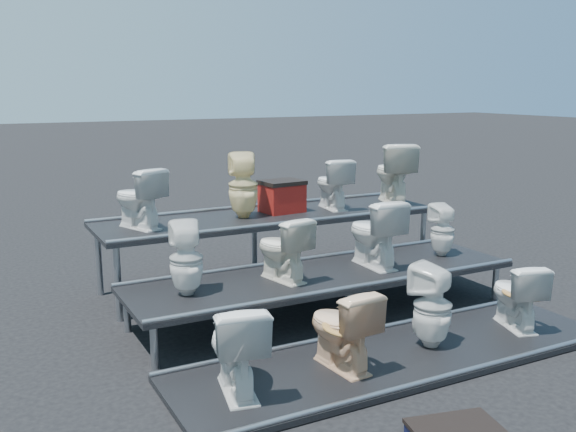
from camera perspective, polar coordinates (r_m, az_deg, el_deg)
name	(u,v)px	position (r m, az deg, el deg)	size (l,w,h in m)	color
ground	(324,315)	(6.95, 3.22, -8.75)	(80.00, 80.00, 0.00)	black
tier_front	(398,357)	(5.94, 9.78, -12.22)	(4.20, 1.20, 0.06)	black
tier_mid	(324,294)	(6.87, 3.24, -6.95)	(4.20, 1.20, 0.46)	black
tier_back	(271,249)	(7.91, -1.56, -2.94)	(4.20, 1.20, 0.86)	black
toilet_0	(236,347)	(5.05, -4.63, -11.50)	(0.42, 0.73, 0.74)	silver
toilet_1	(341,328)	(5.47, 4.77, -9.86)	(0.39, 0.69, 0.71)	#DDAF86
toilet_2	(432,306)	(6.00, 12.71, -7.80)	(0.35, 0.36, 0.77)	silver
toilet_3	(516,294)	(6.72, 19.62, -6.59)	(0.37, 0.65, 0.67)	silver
toilet_4	(186,259)	(6.10, -9.03, -3.76)	(0.32, 0.32, 0.70)	silver
toilet_5	(282,249)	(6.48, -0.50, -2.91)	(0.37, 0.64, 0.66)	beige
toilet_6	(374,233)	(7.03, 7.66, -1.47)	(0.42, 0.74, 0.75)	silver
toilet_7	(443,230)	(7.63, 13.57, -1.22)	(0.27, 0.28, 0.61)	silver
toilet_8	(138,198)	(7.21, -13.17, 1.57)	(0.37, 0.66, 0.67)	silver
toilet_9	(243,185)	(7.60, -4.01, 2.73)	(0.35, 0.36, 0.77)	beige
toilet_10	(333,184)	(8.18, 3.98, 2.90)	(0.36, 0.63, 0.65)	silver
toilet_11	(393,173)	(8.70, 9.35, 3.82)	(0.45, 0.79, 0.81)	beige
red_crate	(282,198)	(7.96, -0.54, 1.60)	(0.48, 0.38, 0.35)	maroon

